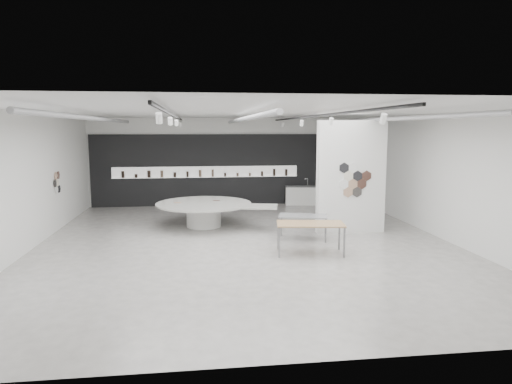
{
  "coord_description": "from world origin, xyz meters",
  "views": [
    {
      "loc": [
        -1.35,
        -13.01,
        3.34
      ],
      "look_at": [
        0.46,
        1.2,
        1.35
      ],
      "focal_mm": 32.0,
      "sensor_mm": 36.0,
      "label": 1
    }
  ],
  "objects": [
    {
      "name": "display_island",
      "position": [
        -1.12,
        2.45,
        0.54
      ],
      "size": [
        4.4,
        3.83,
        0.83
      ],
      "rotation": [
        0.0,
        0.0,
        -0.2
      ],
      "color": "white",
      "rests_on": "ground"
    },
    {
      "name": "room",
      "position": [
        -0.09,
        -0.0,
        2.07
      ],
      "size": [
        12.02,
        14.02,
        3.82
      ],
      "color": "#ABA7A1",
      "rests_on": "ground"
    },
    {
      "name": "kitchen_counter",
      "position": [
        3.17,
        6.51,
        0.41
      ],
      "size": [
        1.51,
        0.75,
        1.14
      ],
      "rotation": [
        0.0,
        0.0,
        -0.13
      ],
      "color": "white",
      "rests_on": "ground"
    },
    {
      "name": "sample_table_wood",
      "position": [
        1.6,
        -1.34,
        0.77
      ],
      "size": [
        1.89,
        1.14,
        0.83
      ],
      "rotation": [
        0.0,
        0.0,
        -0.14
      ],
      "color": "#A37E54",
      "rests_on": "ground"
    },
    {
      "name": "sample_table_stone",
      "position": [
        1.77,
        0.24,
        0.68
      ],
      "size": [
        1.58,
        1.07,
        0.74
      ],
      "rotation": [
        0.0,
        0.0,
        -0.26
      ],
      "color": "gray",
      "rests_on": "ground"
    },
    {
      "name": "back_wall_display",
      "position": [
        -0.08,
        6.93,
        1.54
      ],
      "size": [
        11.8,
        0.27,
        3.1
      ],
      "color": "black",
      "rests_on": "ground"
    },
    {
      "name": "partition_column",
      "position": [
        3.5,
        1.0,
        1.8
      ],
      "size": [
        2.2,
        0.38,
        3.6
      ],
      "color": "white",
      "rests_on": "ground"
    }
  ]
}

